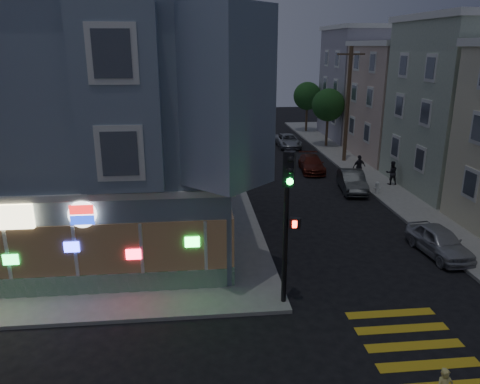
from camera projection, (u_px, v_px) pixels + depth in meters
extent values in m
plane|color=black|center=(211.00, 354.00, 14.57)|extent=(120.00, 120.00, 0.00)
cube|color=gray|center=(18.00, 173.00, 35.05)|extent=(33.00, 42.00, 0.15)
cube|color=gray|center=(477.00, 161.00, 38.64)|extent=(24.00, 42.00, 0.15)
cube|color=gray|center=(76.00, 122.00, 22.72)|extent=(14.00, 14.00, 11.00)
cube|color=silver|center=(79.00, 155.00, 23.22)|extent=(14.30, 14.30, 0.25)
cube|color=#196B33|center=(47.00, 286.00, 17.57)|extent=(13.60, 0.12, 0.80)
cube|color=#382B1E|center=(42.00, 252.00, 17.15)|extent=(13.60, 0.10, 2.00)
cylinder|color=white|center=(82.00, 214.00, 16.79)|extent=(1.00, 0.12, 1.00)
cube|color=beige|center=(431.00, 103.00, 38.82)|extent=(12.00, 8.60, 9.00)
cube|color=gray|center=(388.00, 85.00, 47.13)|extent=(12.00, 8.60, 10.50)
cylinder|color=#4C3826|center=(348.00, 105.00, 37.13)|extent=(0.30, 0.30, 9.00)
cube|color=#4C3826|center=(351.00, 54.00, 35.96)|extent=(2.20, 0.12, 0.12)
cylinder|color=#4C3826|center=(327.00, 129.00, 43.71)|extent=(0.24, 0.24, 3.20)
sphere|color=#19471A|center=(328.00, 105.00, 43.05)|extent=(3.00, 3.00, 3.00)
cylinder|color=#4C3826|center=(307.00, 116.00, 51.31)|extent=(0.24, 0.24, 3.20)
sphere|color=#19471A|center=(307.00, 96.00, 50.65)|extent=(3.00, 3.00, 3.00)
imported|color=black|center=(392.00, 173.00, 31.63)|extent=(0.83, 0.68, 1.62)
imported|color=#26232B|center=(359.00, 167.00, 33.01)|extent=(1.06, 0.63, 1.69)
imported|color=#B1B3B9|center=(439.00, 241.00, 21.32)|extent=(1.84, 3.97, 1.32)
imported|color=#393C3E|center=(352.00, 181.00, 30.68)|extent=(1.98, 4.26, 1.35)
imported|color=#5E2015|center=(312.00, 164.00, 35.50)|extent=(2.05, 4.27, 1.20)
imported|color=#9B9FA5|center=(288.00, 141.00, 44.02)|extent=(2.07, 4.37, 1.21)
cylinder|color=black|center=(286.00, 229.00, 16.47)|extent=(0.18, 0.18, 5.75)
cube|color=black|center=(289.00, 169.00, 15.56)|extent=(0.46, 0.44, 1.21)
sphere|color=black|center=(291.00, 159.00, 15.27)|extent=(0.23, 0.23, 0.23)
sphere|color=black|center=(290.00, 170.00, 15.38)|extent=(0.23, 0.23, 0.23)
sphere|color=#19F23F|center=(290.00, 181.00, 15.50)|extent=(0.23, 0.23, 0.23)
cube|color=black|center=(295.00, 223.00, 16.22)|extent=(0.43, 0.35, 0.37)
cube|color=#FF2614|center=(296.00, 224.00, 16.10)|extent=(0.25, 0.02, 0.25)
cylinder|color=silver|center=(377.00, 189.00, 29.90)|extent=(0.23, 0.23, 0.58)
sphere|color=silver|center=(377.00, 184.00, 29.80)|extent=(0.25, 0.25, 0.25)
cylinder|color=silver|center=(377.00, 188.00, 29.89)|extent=(0.43, 0.12, 0.12)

